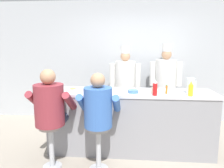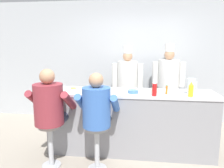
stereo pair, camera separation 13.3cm
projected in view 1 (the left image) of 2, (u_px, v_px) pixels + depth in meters
The scene contains 14 objects.
ground_plane at pixel (129, 160), 3.30m from camera, with size 20.00×20.00×0.00m, color #9E9384.
wall_back at pixel (131, 61), 4.98m from camera, with size 10.00×0.06×2.70m.
diner_counter at pixel (130, 121), 3.53m from camera, with size 2.62×0.66×0.99m.
ketchup_bottle_red at pixel (155, 88), 3.15m from camera, with size 0.07×0.07×0.23m.
mustard_bottle_yellow at pixel (191, 89), 3.12m from camera, with size 0.07×0.07×0.22m.
hot_sauce_bottle_orange at pixel (167, 90), 3.27m from camera, with size 0.03×0.03×0.13m.
water_pitcher_clear at pixel (191, 86), 3.28m from camera, with size 0.14×0.12×0.24m.
breakfast_plate at pixel (73, 89), 3.54m from camera, with size 0.22×0.22×0.04m.
cereal_bowl at pixel (133, 91), 3.34m from camera, with size 0.16×0.16×0.05m.
coffee_mug_tan at pixel (154, 90), 3.34m from camera, with size 0.13×0.08×0.08m.
diner_seated_maroon at pixel (50, 107), 2.99m from camera, with size 0.61×0.60×1.40m.
diner_seated_blue at pixel (98, 110), 2.94m from camera, with size 0.57×0.57×1.36m.
cook_in_whites_near at pixel (125, 82), 4.69m from camera, with size 0.67×0.43×1.71m.
cook_in_whites_far at pixel (165, 81), 4.68m from camera, with size 0.68×0.44×1.75m.
Camera 1 is at (0.01, -3.06, 1.71)m, focal length 35.00 mm.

